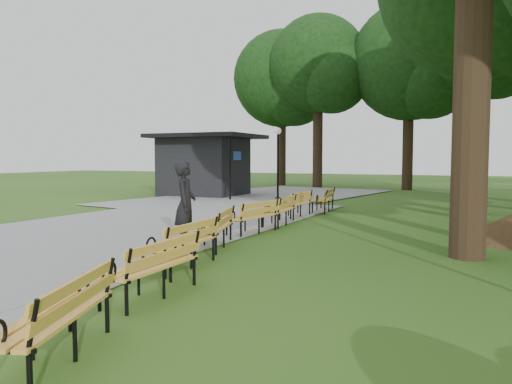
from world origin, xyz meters
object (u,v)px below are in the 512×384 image
at_px(bench_4, 252,217).
at_px(bench_3, 214,228).
at_px(bench_2, 181,244).
at_px(bench_0, 53,317).
at_px(bench_1, 151,267).
at_px(bench_5, 279,210).
at_px(kiosk, 204,165).
at_px(bench_7, 323,200).
at_px(person, 185,204).
at_px(lamp_post, 278,148).
at_px(bench_6, 294,204).

bearing_deg(bench_4, bench_3, 11.30).
relative_size(bench_2, bench_3, 1.00).
bearing_deg(bench_0, bench_1, 172.66).
bearing_deg(bench_2, bench_1, 19.75).
height_order(bench_1, bench_3, same).
relative_size(bench_0, bench_5, 1.00).
xyz_separation_m(kiosk, bench_7, (7.94, -4.99, -1.15)).
bearing_deg(person, bench_0, 177.43).
relative_size(lamp_post, bench_3, 1.79).
distance_m(bench_5, bench_6, 2.00).
relative_size(bench_1, bench_5, 1.00).
height_order(person, bench_5, person).
distance_m(kiosk, lamp_post, 4.60).
distance_m(person, bench_5, 4.25).
height_order(person, bench_3, person).
distance_m(bench_5, bench_7, 4.03).
bearing_deg(bench_0, bench_2, 176.27).
height_order(kiosk, bench_2, kiosk).
xyz_separation_m(lamp_post, bench_6, (3.11, -6.29, -1.99)).
height_order(bench_2, bench_7, same).
xyz_separation_m(lamp_post, bench_3, (3.36, -12.27, -1.99)).
height_order(kiosk, lamp_post, lamp_post).
height_order(person, kiosk, kiosk).
xyz_separation_m(bench_0, bench_6, (-1.82, 12.05, 0.00)).
bearing_deg(lamp_post, bench_1, -74.54).
distance_m(person, bench_7, 8.26).
distance_m(bench_1, bench_5, 7.89).
relative_size(bench_5, bench_7, 1.00).
bearing_deg(bench_3, bench_2, -4.30).
bearing_deg(kiosk, person, -61.71).
bearing_deg(bench_0, bench_5, 169.70).
bearing_deg(bench_1, lamp_post, -164.61).
bearing_deg(bench_4, bench_2, 16.26).
bearing_deg(bench_1, bench_0, 11.87).
distance_m(bench_0, bench_6, 12.18).
distance_m(person, bench_3, 0.83).
bearing_deg(lamp_post, bench_0, -74.97).
height_order(lamp_post, bench_5, lamp_post).
distance_m(bench_1, bench_4, 6.13).
distance_m(lamp_post, bench_5, 9.15).
xyz_separation_m(bench_1, bench_7, (-0.97, 11.84, 0.00)).
height_order(bench_3, bench_4, same).
distance_m(bench_3, bench_4, 2.20).
height_order(person, bench_1, person).
relative_size(bench_5, bench_6, 1.00).
height_order(kiosk, bench_0, kiosk).
height_order(person, bench_6, person).
bearing_deg(person, bench_7, -28.16).
bearing_deg(bench_2, bench_0, 15.35).
height_order(bench_0, bench_5, same).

